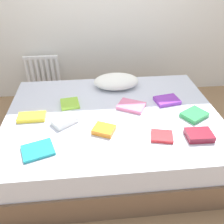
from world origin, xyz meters
TOP-DOWN VIEW (x-y plane):
  - ground_plane at (0.00, 0.00)m, footprint 8.00×8.00m
  - bed at (0.00, 0.00)m, footprint 2.00×1.50m
  - radiator at (-0.82, 1.20)m, footprint 0.45×0.04m
  - pillow at (0.09, 0.50)m, footprint 0.49×0.31m
  - textbook_maroon at (0.66, -0.42)m, footprint 0.21×0.16m
  - textbook_yellow at (-0.73, -0.01)m, footprint 0.24×0.13m
  - textbook_orange at (-0.10, -0.26)m, footprint 0.22×0.20m
  - textbook_pink at (0.19, 0.08)m, footprint 0.30×0.28m
  - textbook_white at (-0.43, -0.11)m, footprint 0.25×0.23m
  - textbook_red at (0.36, -0.39)m, footprint 0.20×0.18m
  - textbook_purple at (0.56, 0.14)m, footprint 0.26×0.21m
  - textbook_teal at (-0.61, -0.45)m, footprint 0.28×0.25m
  - textbook_green at (0.73, -0.13)m, footprint 0.27×0.25m
  - textbook_lime at (-0.40, 0.19)m, footprint 0.20×0.21m

SIDE VIEW (x-z plane):
  - ground_plane at x=0.00m, z-range 0.00..0.00m
  - bed at x=0.00m, z-range 0.00..0.50m
  - radiator at x=-0.82m, z-range 0.11..0.63m
  - textbook_teal at x=-0.61m, z-range 0.50..0.52m
  - textbook_red at x=0.36m, z-range 0.50..0.53m
  - textbook_lime at x=-0.40m, z-range 0.50..0.53m
  - textbook_pink at x=0.19m, z-range 0.50..0.53m
  - textbook_purple at x=0.56m, z-range 0.50..0.54m
  - textbook_yellow at x=-0.73m, z-range 0.50..0.54m
  - textbook_green at x=0.73m, z-range 0.50..0.54m
  - textbook_orange at x=-0.10m, z-range 0.50..0.54m
  - textbook_white at x=-0.43m, z-range 0.50..0.55m
  - textbook_maroon at x=0.66m, z-range 0.50..0.55m
  - pillow at x=0.09m, z-range 0.50..0.65m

